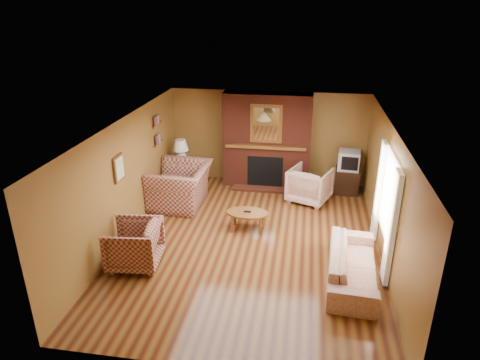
% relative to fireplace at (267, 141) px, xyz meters
% --- Properties ---
extents(floor, '(6.50, 6.50, 0.00)m').
position_rel_fireplace_xyz_m(floor, '(0.00, -2.98, -1.18)').
color(floor, '#431C0E').
rests_on(floor, ground).
extents(ceiling, '(6.50, 6.50, 0.00)m').
position_rel_fireplace_xyz_m(ceiling, '(0.00, -2.98, 1.22)').
color(ceiling, silver).
rests_on(ceiling, wall_back).
extents(wall_back, '(6.50, 0.00, 6.50)m').
position_rel_fireplace_xyz_m(wall_back, '(0.00, 0.27, 0.02)').
color(wall_back, olive).
rests_on(wall_back, floor).
extents(wall_front, '(6.50, 0.00, 6.50)m').
position_rel_fireplace_xyz_m(wall_front, '(0.00, -6.23, 0.02)').
color(wall_front, olive).
rests_on(wall_front, floor).
extents(wall_left, '(0.00, 6.50, 6.50)m').
position_rel_fireplace_xyz_m(wall_left, '(-2.50, -2.98, 0.02)').
color(wall_left, olive).
rests_on(wall_left, floor).
extents(wall_right, '(0.00, 6.50, 6.50)m').
position_rel_fireplace_xyz_m(wall_right, '(2.50, -2.98, 0.02)').
color(wall_right, olive).
rests_on(wall_right, floor).
extents(fireplace, '(2.20, 0.82, 2.40)m').
position_rel_fireplace_xyz_m(fireplace, '(0.00, 0.00, 0.00)').
color(fireplace, '#5B2113').
rests_on(fireplace, floor).
extents(window_right, '(0.10, 1.85, 2.00)m').
position_rel_fireplace_xyz_m(window_right, '(2.45, -3.18, -0.06)').
color(window_right, '#ECE3C8').
rests_on(window_right, wall_right).
extents(bookshelf, '(0.09, 0.55, 0.71)m').
position_rel_fireplace_xyz_m(bookshelf, '(-2.44, -1.08, 0.48)').
color(bookshelf, brown).
rests_on(bookshelf, wall_left).
extents(botanical_print, '(0.05, 0.40, 0.50)m').
position_rel_fireplace_xyz_m(botanical_print, '(-2.47, -3.28, 0.37)').
color(botanical_print, brown).
rests_on(botanical_print, wall_left).
extents(pendant_light, '(0.36, 0.36, 0.48)m').
position_rel_fireplace_xyz_m(pendant_light, '(0.00, -0.68, 0.82)').
color(pendant_light, black).
rests_on(pendant_light, ceiling).
extents(plaid_loveseat, '(1.30, 1.48, 0.95)m').
position_rel_fireplace_xyz_m(plaid_loveseat, '(-1.85, -1.50, -0.71)').
color(plaid_loveseat, maroon).
rests_on(plaid_loveseat, floor).
extents(plaid_armchair, '(1.00, 0.98, 0.83)m').
position_rel_fireplace_xyz_m(plaid_armchair, '(-1.95, -4.09, -0.77)').
color(plaid_armchair, maroon).
rests_on(plaid_armchair, floor).
extents(floral_sofa, '(0.93, 2.08, 0.59)m').
position_rel_fireplace_xyz_m(floral_sofa, '(1.90, -3.92, -0.89)').
color(floral_sofa, beige).
rests_on(floral_sofa, floor).
extents(floral_armchair, '(1.17, 1.18, 0.83)m').
position_rel_fireplace_xyz_m(floral_armchair, '(1.14, -0.84, -0.77)').
color(floral_armchair, beige).
rests_on(floral_armchair, floor).
extents(coffee_table, '(0.87, 0.54, 0.43)m').
position_rel_fireplace_xyz_m(coffee_table, '(-0.13, -2.47, -0.83)').
color(coffee_table, brown).
rests_on(coffee_table, floor).
extents(side_table, '(0.51, 0.51, 0.64)m').
position_rel_fireplace_xyz_m(side_table, '(-2.10, -0.53, -0.86)').
color(side_table, brown).
rests_on(side_table, floor).
extents(table_lamp, '(0.39, 0.39, 0.64)m').
position_rel_fireplace_xyz_m(table_lamp, '(-2.10, -0.53, -0.18)').
color(table_lamp, white).
rests_on(table_lamp, side_table).
extents(tv_stand, '(0.61, 0.56, 0.63)m').
position_rel_fireplace_xyz_m(tv_stand, '(2.05, -0.18, -0.87)').
color(tv_stand, black).
rests_on(tv_stand, floor).
extents(crt_tv, '(0.55, 0.55, 0.47)m').
position_rel_fireplace_xyz_m(crt_tv, '(2.05, -0.19, -0.32)').
color(crt_tv, '#AAADB2').
rests_on(crt_tv, tv_stand).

